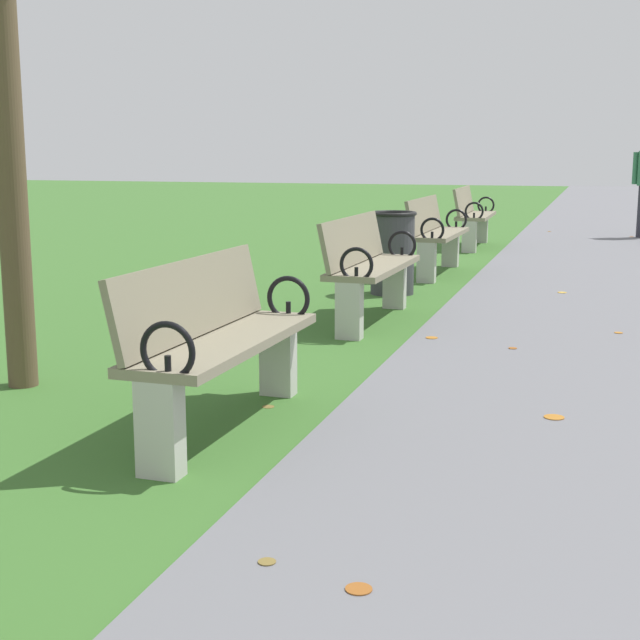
# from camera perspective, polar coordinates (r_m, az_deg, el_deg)

# --- Properties ---
(paved_walkway) EXTENTS (2.70, 44.00, 0.02)m
(paved_walkway) POSITION_cam_1_polar(r_m,az_deg,el_deg) (16.07, 17.06, 4.95)
(paved_walkway) COLOR slate
(paved_walkway) RESTS_ON ground
(park_bench_3) EXTENTS (0.51, 1.61, 0.90)m
(park_bench_3) POSITION_cam_1_polar(r_m,az_deg,el_deg) (4.81, -6.40, -1.20)
(park_bench_3) COLOR gray
(park_bench_3) RESTS_ON ground
(park_bench_4) EXTENTS (0.50, 1.61, 0.90)m
(park_bench_4) POSITION_cam_1_polar(r_m,az_deg,el_deg) (7.80, 3.02, 3.39)
(park_bench_4) COLOR gray
(park_bench_4) RESTS_ON ground
(park_bench_5) EXTENTS (0.50, 1.61, 0.90)m
(park_bench_5) POSITION_cam_1_polar(r_m,az_deg,el_deg) (10.92, 7.19, 5.38)
(park_bench_5) COLOR gray
(park_bench_5) RESTS_ON ground
(park_bench_6) EXTENTS (0.50, 1.61, 0.90)m
(park_bench_6) POSITION_cam_1_polar(r_m,az_deg,el_deg) (14.02, 9.47, 6.46)
(park_bench_6) COLOR gray
(park_bench_6) RESTS_ON ground
(trash_bin) EXTENTS (0.48, 0.48, 0.84)m
(trash_bin) POSITION_cam_1_polar(r_m,az_deg,el_deg) (9.37, 4.53, 4.20)
(trash_bin) COLOR #38383D
(trash_bin) RESTS_ON ground
(scattered_leaves) EXTENTS (5.22, 19.45, 0.02)m
(scattered_leaves) POSITION_cam_1_polar(r_m,az_deg,el_deg) (6.25, 3.66, -2.83)
(scattered_leaves) COLOR gold
(scattered_leaves) RESTS_ON ground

